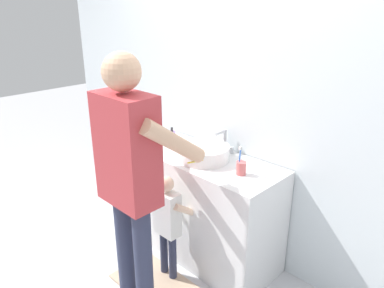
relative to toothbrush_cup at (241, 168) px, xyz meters
The scene contains 10 objects.
ground_plane 1.03m from the toothbrush_cup, 143.95° to the right, with size 14.00×14.00×0.00m, color silver.
back_wall 0.66m from the toothbrush_cup, 136.04° to the left, with size 4.40×0.08×2.70m.
vanity_cabinet 0.61m from the toothbrush_cup, behind, with size 1.24×0.54×0.88m, color white.
sink_basin 0.37m from the toothbrush_cup, behind, with size 0.39×0.39×0.11m.
faucet 0.44m from the toothbrush_cup, 145.89° to the left, with size 0.18×0.14×0.18m.
toothbrush_cup is the anchor object (origin of this frame).
soap_bottle 0.75m from the toothbrush_cup, behind, with size 0.06×0.06×0.17m.
bath_mat 1.12m from the toothbrush_cup, 125.34° to the right, with size 0.64×0.40×0.02m, color #CCAD8E.
child_toddler 0.66m from the toothbrush_cup, 134.85° to the right, with size 0.27×0.27×0.86m.
adult_parent 0.78m from the toothbrush_cup, 116.78° to the right, with size 0.54×0.57×1.76m.
Camera 1 is at (1.76, -1.64, 2.01)m, focal length 34.39 mm.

